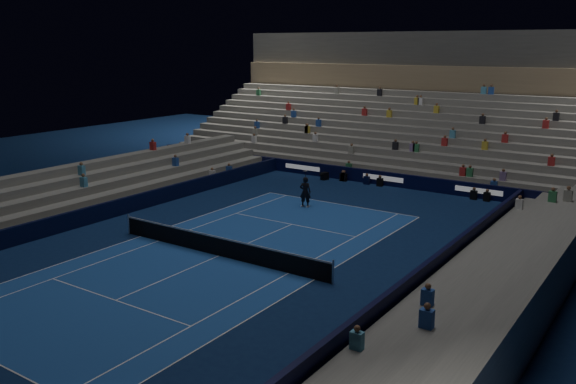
# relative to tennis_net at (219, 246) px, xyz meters

# --- Properties ---
(ground) EXTENTS (90.00, 90.00, 0.00)m
(ground) POSITION_rel_tennis_net_xyz_m (0.00, 0.00, -0.50)
(ground) COLOR #0B1D45
(ground) RESTS_ON ground
(court_surface) EXTENTS (10.97, 23.77, 0.01)m
(court_surface) POSITION_rel_tennis_net_xyz_m (0.00, 0.00, -0.50)
(court_surface) COLOR #1B4798
(court_surface) RESTS_ON ground
(sponsor_barrier_far) EXTENTS (44.00, 0.25, 1.00)m
(sponsor_barrier_far) POSITION_rel_tennis_net_xyz_m (0.00, 18.50, -0.00)
(sponsor_barrier_far) COLOR black
(sponsor_barrier_far) RESTS_ON ground
(sponsor_barrier_east) EXTENTS (0.25, 37.00, 1.00)m
(sponsor_barrier_east) POSITION_rel_tennis_net_xyz_m (9.70, 0.00, -0.00)
(sponsor_barrier_east) COLOR black
(sponsor_barrier_east) RESTS_ON ground
(sponsor_barrier_west) EXTENTS (0.25, 37.00, 1.00)m
(sponsor_barrier_west) POSITION_rel_tennis_net_xyz_m (-9.70, 0.00, -0.00)
(sponsor_barrier_west) COLOR black
(sponsor_barrier_west) RESTS_ON ground
(grandstand_main) EXTENTS (44.00, 15.20, 11.20)m
(grandstand_main) POSITION_rel_tennis_net_xyz_m (0.00, 27.90, 2.87)
(grandstand_main) COLOR slate
(grandstand_main) RESTS_ON ground
(grandstand_east) EXTENTS (5.00, 37.00, 2.50)m
(grandstand_east) POSITION_rel_tennis_net_xyz_m (13.17, 0.00, 0.41)
(grandstand_east) COLOR slate
(grandstand_east) RESTS_ON ground
(grandstand_west) EXTENTS (5.00, 37.00, 2.50)m
(grandstand_west) POSITION_rel_tennis_net_xyz_m (-13.17, 0.00, 0.41)
(grandstand_west) COLOR slate
(grandstand_west) RESTS_ON ground
(tennis_net) EXTENTS (12.90, 0.10, 1.10)m
(tennis_net) POSITION_rel_tennis_net_xyz_m (0.00, 0.00, 0.00)
(tennis_net) COLOR #B2B2B7
(tennis_net) RESTS_ON ground
(tennis_player) EXTENTS (0.83, 0.68, 1.96)m
(tennis_player) POSITION_rel_tennis_net_xyz_m (-1.44, 10.08, 0.48)
(tennis_player) COLOR black
(tennis_player) RESTS_ON ground
(broadcast_camera) EXTENTS (0.56, 0.94, 0.58)m
(broadcast_camera) POSITION_rel_tennis_net_xyz_m (-4.51, 17.60, -0.21)
(broadcast_camera) COLOR black
(broadcast_camera) RESTS_ON ground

